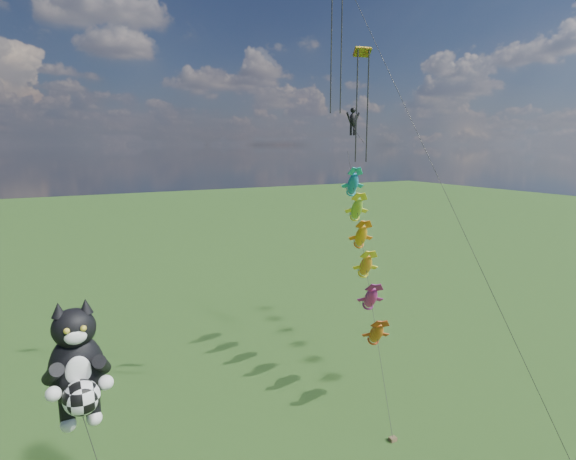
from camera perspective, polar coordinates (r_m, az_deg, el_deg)
name	(u,v)px	position (r m, az deg, el deg)	size (l,w,h in m)	color
cat_kite_rig	(77,367)	(20.35, -23.71, -14.60)	(2.73, 4.06, 10.40)	brown
fish_windsock_rig	(363,251)	(34.04, 8.93, -2.47)	(6.95, 14.47, 15.57)	brown
parafoil_rig	(357,101)	(31.85, 8.12, 14.88)	(4.08, 17.22, 27.77)	brown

